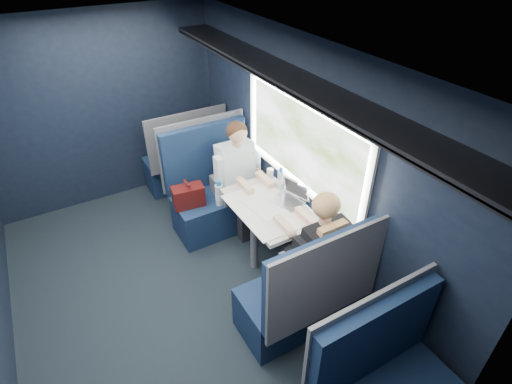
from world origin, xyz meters
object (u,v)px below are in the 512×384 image
seat_row_front (185,160)px  laptop (291,196)px  bottle_small (281,179)px  table (268,212)px  seat_bay_near (214,194)px  woman (317,247)px  man (240,173)px  cup (270,173)px  seat_bay_far (302,297)px

seat_row_front → laptop: seat_row_front is taller
bottle_small → seat_row_front: bearing=106.2°
laptop → table: bearing=169.9°
table → seat_bay_near: (-0.20, 0.87, -0.24)m
seat_bay_near → woman: (0.26, -1.58, 0.31)m
man → cup: bearing=-48.4°
seat_bay_near → woman: bearing=-80.5°
seat_row_front → seat_bay_far: bearing=-90.0°
bottle_small → cup: bottle_small is taller
seat_bay_near → seat_row_front: (0.01, 0.93, -0.01)m
seat_bay_far → seat_row_front: (0.00, 2.67, -0.00)m
cup → seat_bay_near: bearing=139.1°
cup → seat_bay_far: bearing=-110.1°
woman → cup: woman is taller
seat_row_front → laptop: 1.93m
seat_row_front → cup: seat_row_front is taller
woman → cup: 1.17m
seat_bay_far → man: (0.25, 1.57, 0.30)m
man → bottle_small: man is taller
man → cup: (0.23, -0.26, 0.07)m
seat_bay_far → laptop: bearing=62.8°
woman → seat_bay_far: bearing=-146.2°
table → seat_bay_near: 0.92m
man → woman: (0.00, -1.41, 0.01)m
seat_bay_near → seat_row_front: seat_bay_near is taller
man → bottle_small: (0.21, -0.49, 0.13)m
seat_row_front → woman: woman is taller
bottle_small → laptop: bearing=-98.1°
seat_bay_near → laptop: (0.44, -0.91, 0.38)m
seat_bay_far → cup: bearing=69.9°
seat_row_front → laptop: bearing=-76.9°
seat_row_front → cup: 1.49m
seat_bay_near → seat_row_front: size_ratio=1.09×
man → seat_bay_near: bearing=147.2°
seat_bay_far → seat_row_front: size_ratio=1.09×
seat_row_front → cup: size_ratio=12.38×
seat_bay_near → bottle_small: seat_bay_near is taller
seat_bay_far → woman: bearing=33.8°
laptop → bottle_small: 0.26m
seat_row_front → woman: 2.54m
laptop → seat_bay_near: bearing=115.8°
seat_bay_near → laptop: size_ratio=3.51×
seat_bay_far → cup: 1.45m
bottle_small → woman: bearing=-103.1°
table → woman: 0.71m
table → seat_bay_far: (-0.18, -0.87, -0.25)m
seat_row_front → seat_bay_near: bearing=-90.9°
table → seat_row_front: (-0.18, 1.80, -0.25)m
table → laptop: bearing=-10.1°
seat_bay_near → man: size_ratio=0.95×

